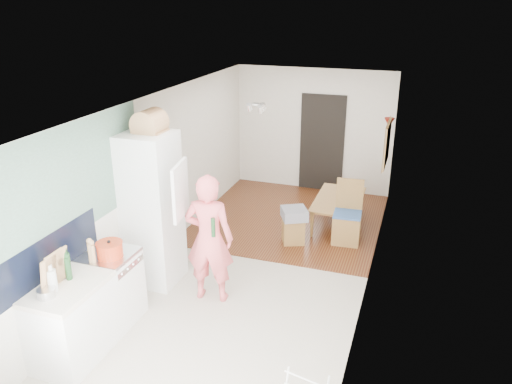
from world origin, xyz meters
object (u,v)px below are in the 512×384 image
Objects in this scene: dining_chair at (348,213)px; stool at (293,230)px; person at (209,228)px; dining_table at (339,214)px.

dining_chair reaches higher than stool.
stool is (0.63, 1.91, -0.81)m from person.
stool reaches higher than dining_table.
person is 2.17m from stool.
person reaches higher than dining_table.
dining_table is 1.10m from stool.
person is 1.72× the size of dining_table.
dining_chair is at bearing -160.42° from dining_table.
dining_table is (1.23, 2.84, -0.82)m from person.
dining_table is at bearing 105.85° from dining_chair.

